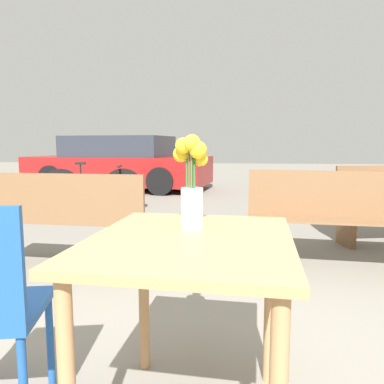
# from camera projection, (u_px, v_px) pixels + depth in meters

# --- Properties ---
(table_front) EXTENTS (0.77, 0.90, 0.76)m
(table_front) POSITION_uv_depth(u_px,v_px,m) (191.00, 270.00, 1.35)
(table_front) COLOR tan
(table_front) RESTS_ON ground_plane
(flower_vase) EXTENTS (0.14, 0.15, 0.37)m
(flower_vase) POSITION_uv_depth(u_px,v_px,m) (192.00, 183.00, 1.44)
(flower_vase) COLOR silver
(flower_vase) RESTS_ON table_front
(bench_middle) EXTENTS (1.45, 0.44, 0.85)m
(bench_middle) POSITION_uv_depth(u_px,v_px,m) (65.00, 220.00, 3.15)
(bench_middle) COLOR brown
(bench_middle) RESTS_ON ground_plane
(bench_far) EXTENTS (1.70, 0.49, 0.85)m
(bench_far) POSITION_uv_depth(u_px,v_px,m) (345.00, 216.00, 3.26)
(bench_far) COLOR brown
(bench_far) RESTS_ON ground_plane
(bicycle) EXTENTS (1.66, 0.48, 0.79)m
(bicycle) POSITION_uv_depth(u_px,v_px,m) (93.00, 189.00, 6.14)
(bicycle) COLOR black
(bicycle) RESTS_ON ground_plane
(parked_car) EXTENTS (4.46, 2.36, 1.27)m
(parked_car) POSITION_uv_depth(u_px,v_px,m) (120.00, 164.00, 9.05)
(parked_car) COLOR maroon
(parked_car) RESTS_ON ground_plane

